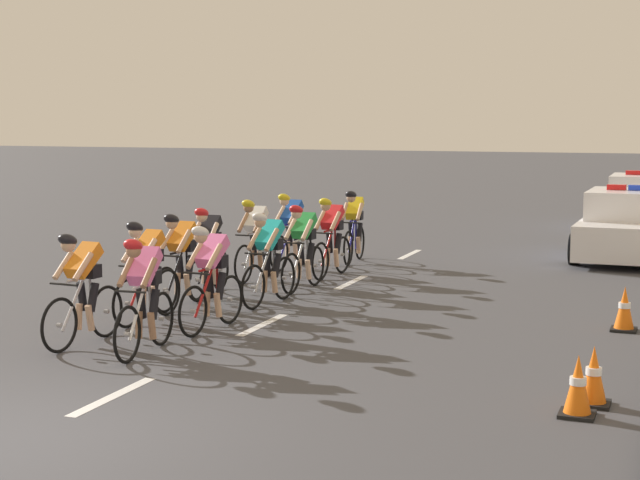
{
  "coord_description": "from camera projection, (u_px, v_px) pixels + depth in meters",
  "views": [
    {
      "loc": [
        5.81,
        -7.44,
        3.02
      ],
      "look_at": [
        0.35,
        6.99,
        1.1
      ],
      "focal_mm": 55.45,
      "sensor_mm": 36.0,
      "label": 1
    }
  ],
  "objects": [
    {
      "name": "cyclist_second",
      "position": [
        144.0,
        294.0,
        12.56
      ],
      "size": [
        0.44,
        1.72,
        1.56
      ],
      "color": "black",
      "rests_on": "ground"
    },
    {
      "name": "cyclist_eighth",
      "position": [
        303.0,
        246.0,
        17.26
      ],
      "size": [
        0.44,
        1.72,
        1.56
      ],
      "color": "black",
      "rests_on": "ground"
    },
    {
      "name": "cyclist_twelfth",
      "position": [
        354.0,
        225.0,
        20.55
      ],
      "size": [
        0.44,
        1.72,
        1.56
      ],
      "color": "black",
      "rests_on": "ground"
    },
    {
      "name": "traffic_cone_near",
      "position": [
        578.0,
        386.0,
        10.0
      ],
      "size": [
        0.36,
        0.36,
        0.64
      ],
      "color": "black",
      "rests_on": "ground"
    },
    {
      "name": "cyclist_eleventh",
      "position": [
        291.0,
        230.0,
        19.76
      ],
      "size": [
        0.45,
        1.72,
        1.56
      ],
      "color": "black",
      "rests_on": "ground"
    },
    {
      "name": "cyclist_lead",
      "position": [
        82.0,
        287.0,
        13.08
      ],
      "size": [
        0.43,
        1.72,
        1.56
      ],
      "color": "black",
      "rests_on": "ground"
    },
    {
      "name": "traffic_cone_far",
      "position": [
        594.0,
        376.0,
        10.38
      ],
      "size": [
        0.36,
        0.36,
        0.64
      ],
      "color": "black",
      "rests_on": "ground"
    },
    {
      "name": "police_car_nearest",
      "position": [
        626.0,
        227.0,
        21.19
      ],
      "size": [
        2.06,
        4.43,
        1.59
      ],
      "color": "white",
      "rests_on": "ground"
    },
    {
      "name": "cyclist_fifth",
      "position": [
        181.0,
        259.0,
        15.7
      ],
      "size": [
        0.43,
        1.72,
        1.56
      ],
      "color": "black",
      "rests_on": "ground"
    },
    {
      "name": "cyclist_sixth",
      "position": [
        268.0,
        257.0,
        15.92
      ],
      "size": [
        0.45,
        1.72,
        1.56
      ],
      "color": "black",
      "rests_on": "ground"
    },
    {
      "name": "lane_markings_centre",
      "position": [
        263.0,
        325.0,
        14.46
      ],
      "size": [
        0.14,
        17.6,
        0.01
      ],
      "color": "white",
      "rests_on": "ground"
    },
    {
      "name": "cyclist_seventh",
      "position": [
        208.0,
        250.0,
        16.74
      ],
      "size": [
        0.44,
        1.72,
        1.56
      ],
      "color": "black",
      "rests_on": "ground"
    },
    {
      "name": "traffic_cone_mid",
      "position": [
        624.0,
        309.0,
        14.02
      ],
      "size": [
        0.36,
        0.36,
        0.64
      ],
      "color": "black",
      "rests_on": "ground"
    },
    {
      "name": "cyclist_ninth",
      "position": [
        255.0,
        238.0,
        18.36
      ],
      "size": [
        0.42,
        1.72,
        1.56
      ],
      "color": "black",
      "rests_on": "ground"
    },
    {
      "name": "cyclist_tenth",
      "position": [
        331.0,
        236.0,
        18.71
      ],
      "size": [
        0.44,
        1.72,
        1.56
      ],
      "color": "black",
      "rests_on": "ground"
    },
    {
      "name": "ground_plane",
      "position": [
        23.0,
        439.0,
        9.32
      ],
      "size": [
        160.0,
        160.0,
        0.0
      ],
      "primitive_type": "plane",
      "color": "#424247"
    },
    {
      "name": "cyclist_fourth",
      "position": [
        211.0,
        276.0,
        13.97
      ],
      "size": [
        0.44,
        1.72,
        1.56
      ],
      "color": "black",
      "rests_on": "ground"
    },
    {
      "name": "cyclist_third",
      "position": [
        146.0,
        270.0,
        14.58
      ],
      "size": [
        0.44,
        1.72,
        1.56
      ],
      "color": "black",
      "rests_on": "ground"
    }
  ]
}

